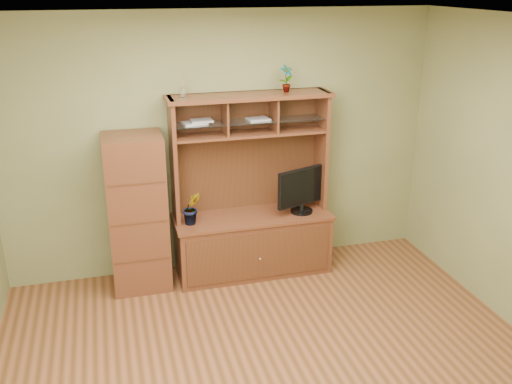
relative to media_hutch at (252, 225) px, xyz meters
name	(u,v)px	position (x,y,z in m)	size (l,w,h in m)	color
room	(280,218)	(-0.25, -1.73, 0.83)	(4.54, 4.04, 2.74)	#523017
media_hutch	(252,225)	(0.00, 0.00, 0.00)	(1.66, 0.61, 1.90)	#4F2516
monitor	(302,189)	(0.52, -0.08, 0.38)	(0.59, 0.26, 0.48)	black
orchid_plant	(192,208)	(-0.64, -0.08, 0.30)	(0.19, 0.15, 0.34)	#286121
top_plant	(286,79)	(0.37, 0.08, 1.51)	(0.14, 0.10, 0.27)	#345E21
reed_diffuser	(182,87)	(-0.66, 0.08, 1.48)	(0.05, 0.05, 0.25)	silver
magazines	(218,121)	(-0.33, 0.08, 1.13)	(0.89, 0.20, 0.04)	#B0B0B5
side_cabinet	(137,213)	(-1.17, 0.00, 0.27)	(0.57, 0.51, 1.58)	#4F2516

